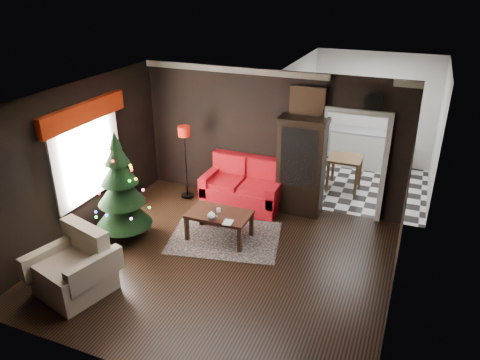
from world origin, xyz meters
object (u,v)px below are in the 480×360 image
at_px(christmas_tree, 120,186).
at_px(armchair, 73,266).
at_px(kitchen_table, 344,173).
at_px(curio_cabinet, 301,168).
at_px(coffee_table, 219,225).
at_px(floor_lamp, 186,162).
at_px(loveseat, 243,184).
at_px(teapot, 211,216).
at_px(wall_clock, 373,101).

height_order(christmas_tree, armchair, christmas_tree).
bearing_deg(armchair, kitchen_table, 74.33).
distance_m(curio_cabinet, coffee_table, 2.02).
relative_size(floor_lamp, kitchen_table, 2.13).
bearing_deg(kitchen_table, loveseat, -137.49).
relative_size(coffee_table, teapot, 6.91).
distance_m(floor_lamp, armchair, 3.49).
xyz_separation_m(christmas_tree, wall_clock, (3.88, 2.39, 1.33)).
bearing_deg(teapot, coffee_table, 83.89).
relative_size(armchair, coffee_table, 0.90).
height_order(loveseat, teapot, loveseat).
relative_size(floor_lamp, armchair, 1.57).
height_order(coffee_table, wall_clock, wall_clock).
relative_size(armchair, kitchen_table, 1.35).
height_order(loveseat, curio_cabinet, curio_cabinet).
xyz_separation_m(loveseat, curio_cabinet, (1.15, 0.22, 0.45)).
bearing_deg(armchair, coffee_table, 72.95).
xyz_separation_m(armchair, kitchen_table, (3.14, 5.23, -0.08)).
height_order(floor_lamp, christmas_tree, christmas_tree).
xyz_separation_m(loveseat, armchair, (-1.34, -3.58, -0.04)).
height_order(armchair, teapot, armchair).
bearing_deg(wall_clock, armchair, -132.82).
bearing_deg(wall_clock, coffee_table, -142.44).
bearing_deg(christmas_tree, loveseat, 52.41).
height_order(floor_lamp, armchair, floor_lamp).
height_order(loveseat, christmas_tree, christmas_tree).
bearing_deg(christmas_tree, coffee_table, 21.78).
distance_m(curio_cabinet, kitchen_table, 1.67).
bearing_deg(christmas_tree, kitchen_table, 47.53).
bearing_deg(kitchen_table, coffee_table, -119.91).
xyz_separation_m(coffee_table, wall_clock, (2.28, 1.75, 2.11)).
height_order(floor_lamp, teapot, floor_lamp).
bearing_deg(armchair, wall_clock, 62.48).
xyz_separation_m(armchair, coffee_table, (1.41, 2.23, -0.19)).
distance_m(curio_cabinet, teapot, 2.17).
height_order(loveseat, coffee_table, loveseat).
relative_size(floor_lamp, coffee_table, 1.41).
relative_size(teapot, kitchen_table, 0.22).
bearing_deg(curio_cabinet, kitchen_table, 65.56).
xyz_separation_m(armchair, wall_clock, (3.69, 3.98, 1.92)).
xyz_separation_m(christmas_tree, kitchen_table, (3.33, 3.64, -0.68)).
distance_m(christmas_tree, teapot, 1.69).
height_order(curio_cabinet, christmas_tree, christmas_tree).
height_order(curio_cabinet, wall_clock, wall_clock).
distance_m(armchair, teapot, 2.40).
distance_m(loveseat, kitchen_table, 2.45).
xyz_separation_m(floor_lamp, armchair, (-0.08, -3.47, -0.37)).
distance_m(curio_cabinet, floor_lamp, 2.44).
bearing_deg(coffee_table, loveseat, 93.13).
relative_size(loveseat, wall_clock, 5.31).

